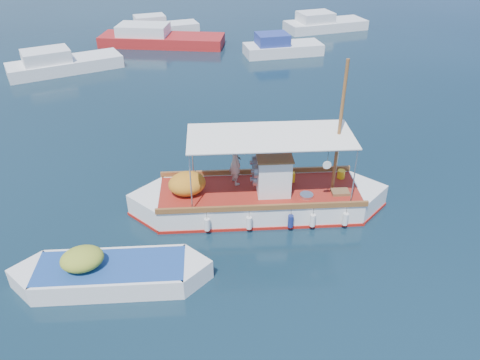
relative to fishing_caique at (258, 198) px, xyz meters
name	(u,v)px	position (x,y,z in m)	size (l,w,h in m)	color
ground	(269,216)	(0.25, -0.54, -0.54)	(160.00, 160.00, 0.00)	black
fishing_caique	(258,198)	(0.00, 0.00, 0.00)	(9.57, 4.49, 6.05)	white
dinghy	(110,275)	(-5.73, -2.18, -0.21)	(6.09, 2.90, 1.54)	white
bg_boat_nw	(62,64)	(-6.75, 19.52, -0.04)	(7.69, 3.64, 1.80)	silver
bg_boat_n	(158,39)	(0.61, 23.74, -0.04)	(9.97, 6.60, 1.80)	#A91D1C
bg_boat_ne	(281,48)	(8.80, 18.25, -0.04)	(5.94, 2.78, 1.80)	silver
bg_boat_e	(323,24)	(15.21, 23.72, -0.04)	(7.12, 2.62, 1.80)	silver
bg_boat_far_n	(159,28)	(1.32, 27.17, -0.04)	(6.29, 2.17, 1.80)	silver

